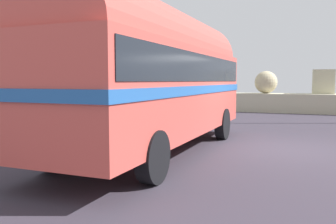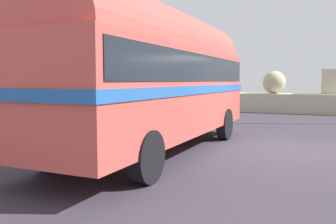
{
  "view_description": "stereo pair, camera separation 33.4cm",
  "coord_description": "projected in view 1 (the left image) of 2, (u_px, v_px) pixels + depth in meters",
  "views": [
    {
      "loc": [
        0.52,
        -9.81,
        1.84
      ],
      "look_at": [
        -2.9,
        -1.18,
        1.02
      ],
      "focal_mm": 37.85,
      "sensor_mm": 36.0,
      "label": 1
    },
    {
      "loc": [
        0.83,
        -9.68,
        1.84
      ],
      "look_at": [
        -2.9,
        -1.18,
        1.02
      ],
      "focal_mm": 37.85,
      "sensor_mm": 36.0,
      "label": 2
    }
  ],
  "objects": [
    {
      "name": "breakwater",
      "position": [
        291.0,
        100.0,
        20.44
      ],
      "size": [
        31.36,
        2.46,
        2.48
      ],
      "color": "#BBB598",
      "rests_on": "ground"
    },
    {
      "name": "vintage_coach",
      "position": [
        156.0,
        72.0,
        8.92
      ],
      "size": [
        2.55,
        8.61,
        3.7
      ],
      "rotation": [
        0.0,
        0.0,
        -0.01
      ],
      "color": "black",
      "rests_on": "ground"
    },
    {
      "name": "ground",
      "position": [
        285.0,
        150.0,
        9.44
      ],
      "size": [
        32.0,
        26.0,
        0.02
      ],
      "color": "#36303B"
    }
  ]
}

